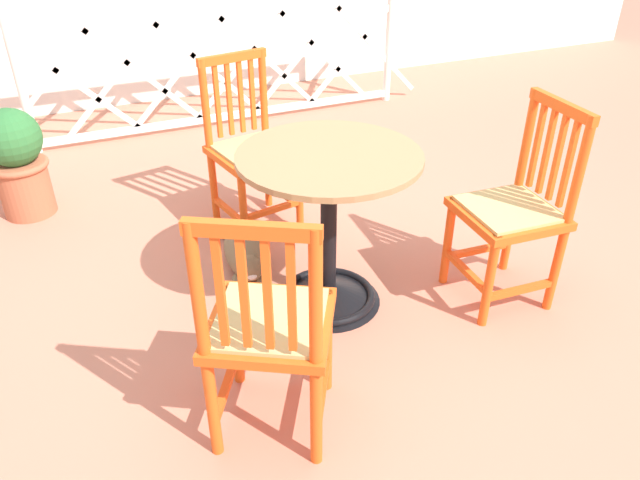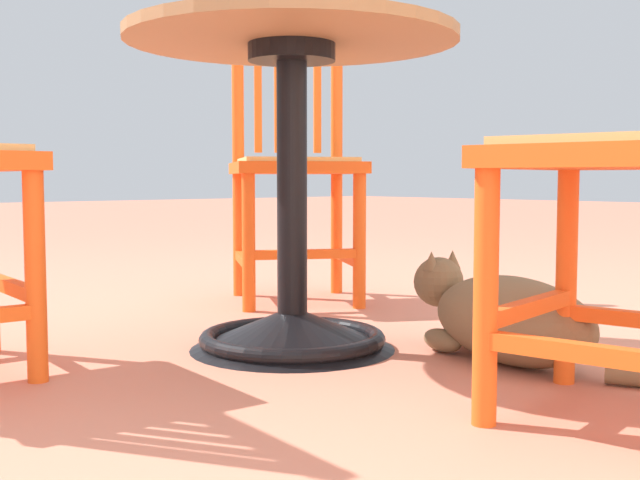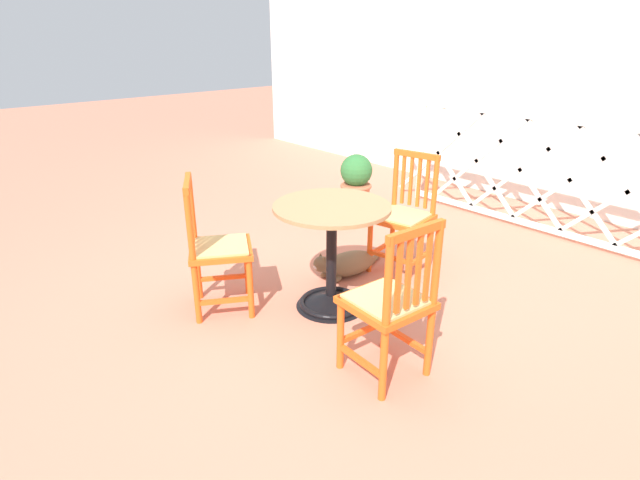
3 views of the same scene
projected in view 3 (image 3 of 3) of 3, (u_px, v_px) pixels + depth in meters
The scene contains 9 objects.
ground_plane at pixel (316, 322), 3.35m from camera, with size 24.00×24.00×0.00m, color #C6755B.
building_wall_backdrop at pixel (589, 70), 4.93m from camera, with size 10.00×0.20×2.80m, color silver.
lattice_fence_panel at pixel (545, 175), 4.61m from camera, with size 3.32×0.06×1.10m.
cafe_table at pixel (331, 268), 3.43m from camera, with size 0.76×0.76×0.73m.
orange_chair_near_fence at pixel (216, 249), 3.36m from camera, with size 0.55×0.55×0.91m.
orange_chair_facing_out at pixel (390, 305), 2.69m from camera, with size 0.43×0.43×0.91m.
orange_chair_by_planter at pixel (404, 217), 3.93m from camera, with size 0.47×0.47×0.91m.
tabby_cat at pixel (345, 265), 3.93m from camera, with size 0.28×0.75×0.23m.
terracotta_planter at pixel (356, 183), 5.15m from camera, with size 0.32×0.32×0.62m.
Camera 3 is at (2.19, -1.89, 1.78)m, focal length 28.84 mm.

